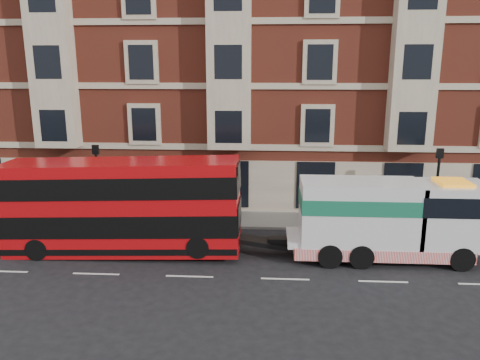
{
  "coord_description": "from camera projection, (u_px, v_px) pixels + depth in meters",
  "views": [
    {
      "loc": [
        3.23,
        -17.92,
        8.56
      ],
      "look_at": [
        1.88,
        4.0,
        3.23
      ],
      "focal_mm": 35.0,
      "sensor_mm": 36.0,
      "label": 1
    }
  ],
  "objects": [
    {
      "name": "sidewalk",
      "position": [
        211.0,
        218.0,
        26.85
      ],
      "size": [
        90.0,
        3.0,
        0.15
      ],
      "primitive_type": "cube",
      "color": "slate",
      "rests_on": "ground"
    },
    {
      "name": "lamp_post_east",
      "position": [
        437.0,
        183.0,
        24.26
      ],
      "size": [
        0.35,
        0.15,
        4.35
      ],
      "color": "black",
      "rests_on": "sidewalk"
    },
    {
      "name": "tow_truck",
      "position": [
        386.0,
        219.0,
        20.97
      ],
      "size": [
        8.71,
        2.58,
        3.63
      ],
      "color": "silver",
      "rests_on": "ground"
    },
    {
      "name": "victorian_terrace",
      "position": [
        230.0,
        44.0,
        31.74
      ],
      "size": [
        45.0,
        12.0,
        20.4
      ],
      "color": "brown",
      "rests_on": "ground"
    },
    {
      "name": "lamp_post_west",
      "position": [
        98.0,
        178.0,
        25.33
      ],
      "size": [
        0.35,
        0.15,
        4.35
      ],
      "color": "black",
      "rests_on": "sidewalk"
    },
    {
      "name": "double_decker_bus",
      "position": [
        122.0,
        205.0,
        21.59
      ],
      "size": [
        10.88,
        2.5,
        4.41
      ],
      "color": "#B70A0E",
      "rests_on": "ground"
    },
    {
      "name": "ground",
      "position": [
        189.0,
        277.0,
        19.59
      ],
      "size": [
        120.0,
        120.0,
        0.0
      ],
      "primitive_type": "plane",
      "color": "black",
      "rests_on": "ground"
    },
    {
      "name": "pedestrian",
      "position": [
        110.0,
        207.0,
        26.17
      ],
      "size": [
        0.67,
        0.55,
        1.57
      ],
      "primitive_type": "imported",
      "rotation": [
        0.0,
        0.0,
        -0.36
      ],
      "color": "#1A2735",
      "rests_on": "sidewalk"
    }
  ]
}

